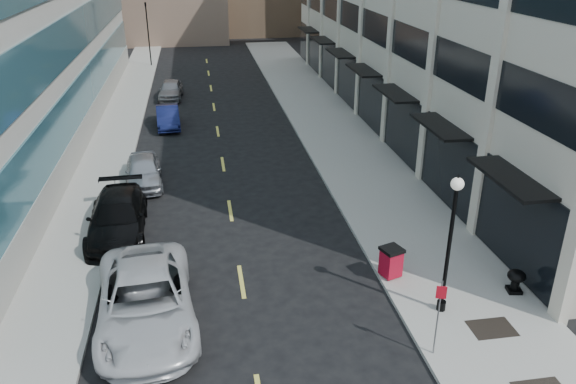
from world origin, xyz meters
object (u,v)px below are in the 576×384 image
object	(u,v)px
car_grey_sedan	(171,90)
urn_planter	(516,279)
traffic_signal	(146,6)
car_blue_sedan	(168,117)
car_silver_sedan	(144,171)
trash_bin	(391,261)
lamppost	(451,234)
sign_post	(439,308)
car_white_van	(146,301)
car_black_pickup	(117,217)

from	to	relation	value
car_grey_sedan	urn_planter	bearing A→B (deg)	-63.63
traffic_signal	car_blue_sedan	xyz separation A→B (m)	(2.30, -20.48, -5.03)
car_grey_sedan	urn_planter	distance (m)	31.98
car_silver_sedan	car_grey_sedan	world-z (taller)	car_silver_sedan
car_silver_sedan	urn_planter	size ratio (longest dim) A/B	5.00
traffic_signal	car_silver_sedan	distance (m)	30.67
traffic_signal	urn_planter	world-z (taller)	traffic_signal
trash_bin	urn_planter	bearing A→B (deg)	-42.23
traffic_signal	trash_bin	xyz separation A→B (m)	(10.90, -40.72, -4.94)
trash_bin	lamppost	bearing A→B (deg)	-85.27
car_silver_sedan	sign_post	xyz separation A→B (m)	(9.40, -14.78, 1.03)
car_white_van	car_blue_sedan	size ratio (longest dim) A/B	1.56
car_black_pickup	car_silver_sedan	bearing A→B (deg)	81.09
car_white_van	car_grey_sedan	distance (m)	29.00
car_grey_sedan	lamppost	xyz separation A→B (m)	(9.60, -29.99, 2.28)
car_silver_sedan	lamppost	world-z (taller)	lamppost
urn_planter	sign_post	bearing A→B (deg)	-147.37
car_black_pickup	urn_planter	distance (m)	15.72
traffic_signal	car_black_pickup	world-z (taller)	traffic_signal
traffic_signal	car_white_van	size ratio (longest dim) A/B	1.07
lamppost	car_grey_sedan	bearing A→B (deg)	107.75
traffic_signal	car_grey_sedan	xyz separation A→B (m)	(2.30, -13.00, -4.99)
car_white_van	trash_bin	world-z (taller)	car_white_van
trash_bin	urn_planter	world-z (taller)	trash_bin
car_white_van	car_black_pickup	distance (m)	6.62
car_grey_sedan	car_silver_sedan	bearing A→B (deg)	-89.73
traffic_signal	car_grey_sedan	bearing A→B (deg)	-79.97
urn_planter	car_grey_sedan	bearing A→B (deg)	113.11
car_black_pickup	car_silver_sedan	xyz separation A→B (m)	(0.70, 5.34, -0.08)
car_silver_sedan	car_grey_sedan	xyz separation A→B (m)	(0.90, 17.23, -0.01)
traffic_signal	sign_post	size ratio (longest dim) A/B	2.76
car_white_van	car_silver_sedan	xyz separation A→B (m)	(-0.90, 11.77, -0.17)
car_grey_sedan	lamppost	world-z (taller)	lamppost
car_grey_sedan	car_black_pickup	bearing A→B (deg)	-90.79
car_black_pickup	car_grey_sedan	distance (m)	22.63
car_silver_sedan	trash_bin	distance (m)	14.15
car_blue_sedan	car_grey_sedan	bearing A→B (deg)	86.02
car_grey_sedan	trash_bin	xyz separation A→B (m)	(8.60, -27.72, 0.04)
car_black_pickup	trash_bin	distance (m)	11.42
car_blue_sedan	car_black_pickup	bearing A→B (deg)	-100.02
sign_post	car_blue_sedan	bearing A→B (deg)	127.19
car_silver_sedan	car_grey_sedan	distance (m)	17.25
sign_post	lamppost	bearing A→B (deg)	79.49
car_white_van	car_grey_sedan	size ratio (longest dim) A/B	1.52
trash_bin	sign_post	size ratio (longest dim) A/B	0.46
car_black_pickup	sign_post	distance (m)	13.85
car_black_pickup	lamppost	world-z (taller)	lamppost
urn_planter	traffic_signal	bearing A→B (deg)	109.30
car_white_van	sign_post	xyz separation A→B (m)	(8.50, -3.01, 0.86)
traffic_signal	sign_post	xyz separation A→B (m)	(10.80, -45.01, -3.95)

